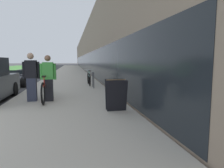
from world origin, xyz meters
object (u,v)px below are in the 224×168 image
(vintage_roadster_curbside, at_px, (14,79))
(bike_rack_hoop, at_px, (93,78))
(person_rider, at_px, (48,78))
(tandem_bicycle, at_px, (47,89))
(person_bystander, at_px, (31,77))
(sandwich_board_sign, at_px, (116,95))
(cruiser_bike_nearest, at_px, (89,79))

(vintage_roadster_curbside, bearing_deg, bike_rack_hoop, -31.56)
(person_rider, bearing_deg, tandem_bicycle, 107.75)
(person_bystander, height_order, sandwich_board_sign, person_bystander)
(tandem_bicycle, bearing_deg, sandwich_board_sign, -44.07)
(vintage_roadster_curbside, bearing_deg, tandem_bicycle, -65.36)
(cruiser_bike_nearest, bearing_deg, bike_rack_hoop, -83.50)
(person_rider, relative_size, bike_rack_hoop, 1.91)
(bike_rack_hoop, bearing_deg, person_rider, -120.94)
(person_rider, xyz_separation_m, sandwich_board_sign, (2.05, -1.75, -0.36))
(person_rider, height_order, bike_rack_hoop, person_rider)
(person_bystander, bearing_deg, cruiser_bike_nearest, 60.92)
(vintage_roadster_curbside, bearing_deg, sandwich_board_sign, -58.50)
(sandwich_board_sign, relative_size, vintage_roadster_curbside, 0.22)
(tandem_bicycle, xyz_separation_m, bike_rack_hoop, (2.02, 2.85, 0.12))
(person_rider, height_order, cruiser_bike_nearest, person_rider)
(tandem_bicycle, height_order, cruiser_bike_nearest, tandem_bicycle)
(cruiser_bike_nearest, bearing_deg, person_bystander, -119.08)
(person_rider, distance_m, sandwich_board_sign, 2.72)
(person_bystander, distance_m, vintage_roadster_curbside, 6.33)
(vintage_roadster_curbside, bearing_deg, person_bystander, -70.14)
(bike_rack_hoop, height_order, vintage_roadster_curbside, bike_rack_hoop)
(person_rider, relative_size, sandwich_board_sign, 1.79)
(tandem_bicycle, bearing_deg, person_rider, -72.25)
(bike_rack_hoop, xyz_separation_m, sandwich_board_sign, (0.14, -4.93, -0.06))
(bike_rack_hoop, height_order, sandwich_board_sign, sandwich_board_sign)
(bike_rack_hoop, bearing_deg, vintage_roadster_curbside, 148.44)
(cruiser_bike_nearest, distance_m, sandwich_board_sign, 6.09)
(person_rider, distance_m, cruiser_bike_nearest, 4.71)
(bike_rack_hoop, bearing_deg, sandwich_board_sign, -88.39)
(person_rider, relative_size, vintage_roadster_curbside, 0.40)
(person_rider, height_order, person_bystander, person_bystander)
(cruiser_bike_nearest, bearing_deg, vintage_roadster_curbside, 159.39)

